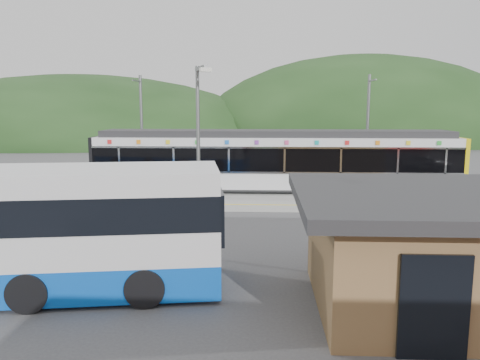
{
  "coord_description": "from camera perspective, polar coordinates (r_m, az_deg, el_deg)",
  "views": [
    {
      "loc": [
        0.56,
        -20.51,
        5.05
      ],
      "look_at": [
        -0.46,
        1.0,
        1.68
      ],
      "focal_mm": 35.0,
      "sensor_mm": 36.0,
      "label": 1
    }
  ],
  "objects": [
    {
      "name": "ground",
      "position": [
        21.13,
        1.13,
        -4.94
      ],
      "size": [
        120.0,
        120.0,
        0.0
      ],
      "primitive_type": "plane",
      "color": "#4C4C4F",
      "rests_on": "ground"
    },
    {
      "name": "lamp_post",
      "position": [
        15.28,
        -5.17,
        4.09
      ],
      "size": [
        0.52,
        1.16,
        6.35
      ],
      "rotation": [
        0.0,
        0.0,
        0.4
      ],
      "color": "slate",
      "rests_on": "ground"
    },
    {
      "name": "platform",
      "position": [
        24.32,
        1.35,
        -2.74
      ],
      "size": [
        26.0,
        3.2,
        0.3
      ],
      "primitive_type": "cube",
      "color": "#9E9E99",
      "rests_on": "ground"
    },
    {
      "name": "catenary_mast_west",
      "position": [
        30.07,
        -11.91,
        6.03
      ],
      "size": [
        0.18,
        1.8,
        7.0
      ],
      "color": "slate",
      "rests_on": "ground"
    },
    {
      "name": "catenary_mast_east",
      "position": [
        29.81,
        15.28,
        5.88
      ],
      "size": [
        0.18,
        1.8,
        7.0
      ],
      "color": "slate",
      "rests_on": "ground"
    },
    {
      "name": "hills",
      "position": [
        26.89,
        14.77,
        -2.24
      ],
      "size": [
        146.0,
        149.0,
        26.0
      ],
      "color": "#1E3D19",
      "rests_on": "ground"
    },
    {
      "name": "yellow_line",
      "position": [
        23.02,
        1.28,
        -3.01
      ],
      "size": [
        26.0,
        0.1,
        0.01
      ],
      "primitive_type": "cube",
      "color": "yellow",
      "rests_on": "platform"
    },
    {
      "name": "train",
      "position": [
        26.69,
        4.26,
        2.44
      ],
      "size": [
        20.44,
        3.01,
        3.74
      ],
      "color": "black",
      "rests_on": "ground"
    },
    {
      "name": "station_shelter",
      "position": [
        13.2,
        27.18,
        -7.48
      ],
      "size": [
        9.2,
        6.2,
        3.0
      ],
      "color": "olive",
      "rests_on": "ground"
    }
  ]
}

